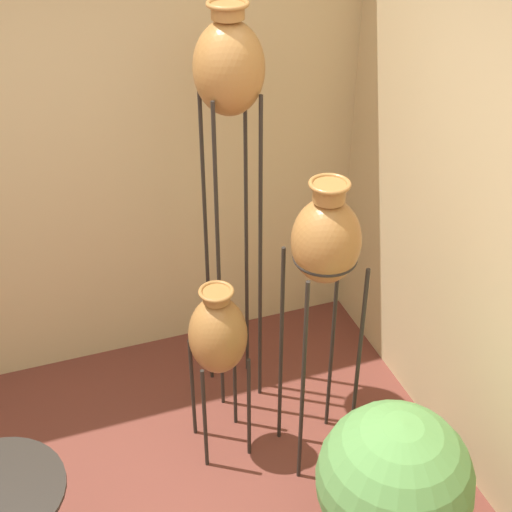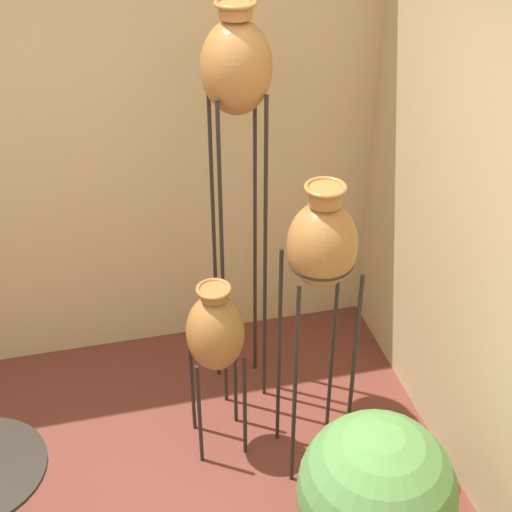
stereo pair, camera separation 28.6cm
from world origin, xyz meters
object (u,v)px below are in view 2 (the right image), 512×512
vase_stand_short (215,333)px  vase_stand_medium (322,249)px  vase_stand_tall (236,78)px  potted_plant (376,496)px

vase_stand_short → vase_stand_medium: bearing=-24.3°
vase_stand_short → vase_stand_tall: bearing=62.5°
vase_stand_tall → vase_stand_medium: vase_stand_tall is taller
vase_stand_short → potted_plant: vase_stand_short is taller
vase_stand_tall → vase_stand_medium: 0.86m
vase_stand_medium → potted_plant: vase_stand_medium is taller
vase_stand_medium → potted_plant: size_ratio=1.94×
vase_stand_tall → potted_plant: vase_stand_tall is taller
vase_stand_medium → potted_plant: (0.07, -0.66, -0.83)m
potted_plant → vase_stand_medium: bearing=95.8°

